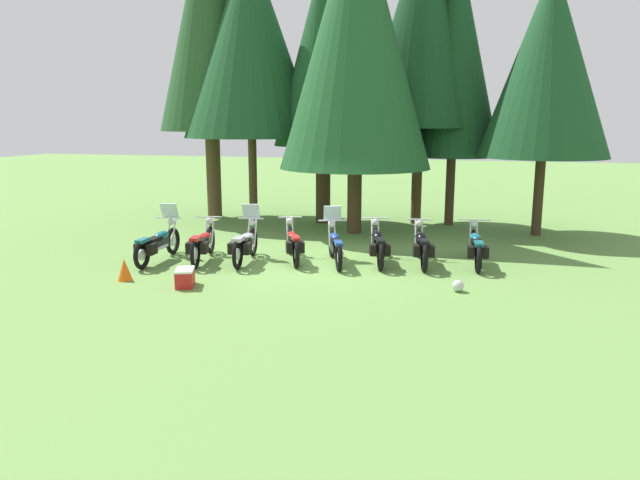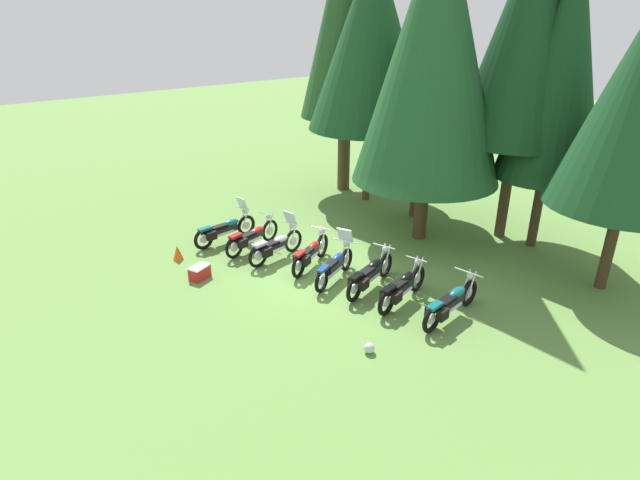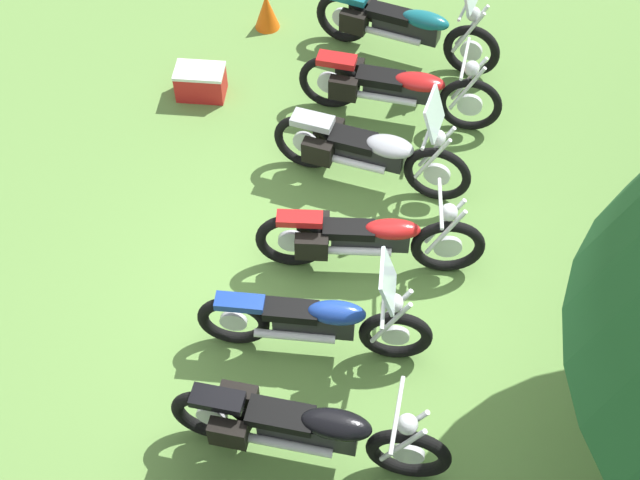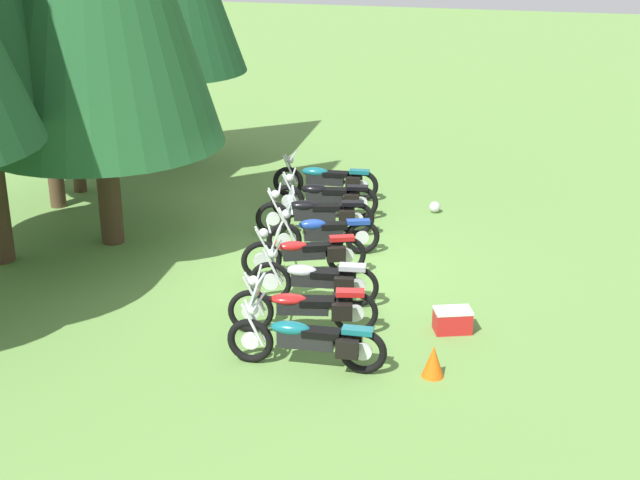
{
  "view_description": "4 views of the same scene",
  "coord_description": "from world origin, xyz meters",
  "px_view_note": "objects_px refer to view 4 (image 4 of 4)",
  "views": [
    {
      "loc": [
        3.78,
        -13.79,
        3.43
      ],
      "look_at": [
        0.13,
        0.06,
        0.55
      ],
      "focal_mm": 33.55,
      "sensor_mm": 36.0,
      "label": 1
    },
    {
      "loc": [
        9.85,
        -8.71,
        6.8
      ],
      "look_at": [
        -0.42,
        0.28,
        0.83
      ],
      "focal_mm": 28.91,
      "sensor_mm": 36.0,
      "label": 2
    },
    {
      "loc": [
        4.25,
        1.84,
        6.85
      ],
      "look_at": [
        -0.25,
        -0.34,
        0.57
      ],
      "focal_mm": 47.45,
      "sensor_mm": 36.0,
      "label": 3
    },
    {
      "loc": [
        -14.95,
        -4.02,
        6.47
      ],
      "look_at": [
        -0.07,
        -0.12,
        0.54
      ],
      "focal_mm": 50.93,
      "sensor_mm": 36.0,
      "label": 4
    }
  ],
  "objects_px": {
    "motorcycle_2": "(315,278)",
    "motorcycle_7": "(327,180)",
    "motorcycle_6": "(326,198)",
    "motorcycle_0": "(308,339)",
    "motorcycle_3": "(306,253)",
    "traffic_cone": "(433,361)",
    "dropped_helmet": "(435,207)",
    "picnic_cooler": "(452,320)",
    "motorcycle_4": "(321,232)",
    "motorcycle_5": "(317,214)",
    "motorcycle_1": "(306,307)"
  },
  "relations": [
    {
      "from": "motorcycle_2",
      "to": "motorcycle_0",
      "type": "bearing_deg",
      "value": 95.13
    },
    {
      "from": "motorcycle_0",
      "to": "dropped_helmet",
      "type": "xyz_separation_m",
      "value": [
        7.26,
        -0.83,
        -0.34
      ]
    },
    {
      "from": "dropped_helmet",
      "to": "motorcycle_7",
      "type": "bearing_deg",
      "value": 82.61
    },
    {
      "from": "motorcycle_4",
      "to": "traffic_cone",
      "type": "bearing_deg",
      "value": 103.72
    },
    {
      "from": "motorcycle_3",
      "to": "motorcycle_7",
      "type": "height_order",
      "value": "motorcycle_3"
    },
    {
      "from": "motorcycle_0",
      "to": "motorcycle_3",
      "type": "bearing_deg",
      "value": -77.35
    },
    {
      "from": "picnic_cooler",
      "to": "dropped_helmet",
      "type": "xyz_separation_m",
      "value": [
        5.57,
        1.05,
        -0.07
      ]
    },
    {
      "from": "motorcycle_0",
      "to": "traffic_cone",
      "type": "xyz_separation_m",
      "value": [
        0.21,
        -1.79,
        -0.22
      ]
    },
    {
      "from": "picnic_cooler",
      "to": "traffic_cone",
      "type": "relative_size",
      "value": 1.39
    },
    {
      "from": "motorcycle_0",
      "to": "motorcycle_3",
      "type": "xyz_separation_m",
      "value": [
        3.21,
        0.91,
        -0.02
      ]
    },
    {
      "from": "motorcycle_3",
      "to": "dropped_helmet",
      "type": "height_order",
      "value": "motorcycle_3"
    },
    {
      "from": "picnic_cooler",
      "to": "dropped_helmet",
      "type": "bearing_deg",
      "value": 10.73
    },
    {
      "from": "motorcycle_0",
      "to": "motorcycle_2",
      "type": "relative_size",
      "value": 1.08
    },
    {
      "from": "motorcycle_2",
      "to": "motorcycle_5",
      "type": "distance_m",
      "value": 3.24
    },
    {
      "from": "motorcycle_6",
      "to": "motorcycle_3",
      "type": "bearing_deg",
      "value": 87.35
    },
    {
      "from": "motorcycle_5",
      "to": "traffic_cone",
      "type": "relative_size",
      "value": 4.87
    },
    {
      "from": "motorcycle_6",
      "to": "motorcycle_0",
      "type": "bearing_deg",
      "value": 91.4
    },
    {
      "from": "motorcycle_2",
      "to": "dropped_helmet",
      "type": "height_order",
      "value": "motorcycle_2"
    },
    {
      "from": "motorcycle_0",
      "to": "motorcycle_3",
      "type": "distance_m",
      "value": 3.33
    },
    {
      "from": "motorcycle_7",
      "to": "traffic_cone",
      "type": "distance_m",
      "value": 8.14
    },
    {
      "from": "motorcycle_7",
      "to": "motorcycle_1",
      "type": "bearing_deg",
      "value": 96.74
    },
    {
      "from": "motorcycle_3",
      "to": "motorcycle_7",
      "type": "distance_m",
      "value": 4.44
    },
    {
      "from": "motorcycle_3",
      "to": "motorcycle_2",
      "type": "bearing_deg",
      "value": 89.52
    },
    {
      "from": "motorcycle_1",
      "to": "dropped_helmet",
      "type": "distance_m",
      "value": 6.32
    },
    {
      "from": "motorcycle_3",
      "to": "traffic_cone",
      "type": "bearing_deg",
      "value": 108.9
    },
    {
      "from": "motorcycle_2",
      "to": "motorcycle_4",
      "type": "relative_size",
      "value": 1.05
    },
    {
      "from": "traffic_cone",
      "to": "motorcycle_2",
      "type": "bearing_deg",
      "value": 49.55
    },
    {
      "from": "motorcycle_1",
      "to": "traffic_cone",
      "type": "height_order",
      "value": "motorcycle_1"
    },
    {
      "from": "motorcycle_2",
      "to": "motorcycle_6",
      "type": "distance_m",
      "value": 4.28
    },
    {
      "from": "motorcycle_3",
      "to": "traffic_cone",
      "type": "distance_m",
      "value": 4.04
    },
    {
      "from": "motorcycle_2",
      "to": "traffic_cone",
      "type": "bearing_deg",
      "value": 132.5
    },
    {
      "from": "picnic_cooler",
      "to": "motorcycle_3",
      "type": "bearing_deg",
      "value": 61.63
    },
    {
      "from": "motorcycle_6",
      "to": "traffic_cone",
      "type": "height_order",
      "value": "motorcycle_6"
    },
    {
      "from": "motorcycle_2",
      "to": "motorcycle_7",
      "type": "bearing_deg",
      "value": -84.79
    },
    {
      "from": "motorcycle_4",
      "to": "motorcycle_6",
      "type": "distance_m",
      "value": 2.08
    },
    {
      "from": "picnic_cooler",
      "to": "dropped_helmet",
      "type": "distance_m",
      "value": 5.66
    },
    {
      "from": "motorcycle_2",
      "to": "motorcycle_7",
      "type": "distance_m",
      "value": 5.59
    },
    {
      "from": "picnic_cooler",
      "to": "traffic_cone",
      "type": "bearing_deg",
      "value": 176.39
    },
    {
      "from": "motorcycle_7",
      "to": "dropped_helmet",
      "type": "relative_size",
      "value": 9.87
    },
    {
      "from": "motorcycle_3",
      "to": "motorcycle_4",
      "type": "bearing_deg",
      "value": -112.82
    },
    {
      "from": "motorcycle_3",
      "to": "picnic_cooler",
      "type": "relative_size",
      "value": 3.15
    },
    {
      "from": "motorcycle_3",
      "to": "traffic_cone",
      "type": "xyz_separation_m",
      "value": [
        -3.0,
        -2.7,
        -0.21
      ]
    },
    {
      "from": "motorcycle_4",
      "to": "motorcycle_6",
      "type": "bearing_deg",
      "value": -98.02
    },
    {
      "from": "motorcycle_1",
      "to": "motorcycle_3",
      "type": "xyz_separation_m",
      "value": [
        2.15,
        0.59,
        -0.0
      ]
    },
    {
      "from": "motorcycle_3",
      "to": "traffic_cone",
      "type": "height_order",
      "value": "motorcycle_3"
    },
    {
      "from": "dropped_helmet",
      "to": "picnic_cooler",
      "type": "bearing_deg",
      "value": -169.27
    },
    {
      "from": "motorcycle_3",
      "to": "motorcycle_1",
      "type": "bearing_deg",
      "value": 82.26
    },
    {
      "from": "motorcycle_7",
      "to": "picnic_cooler",
      "type": "relative_size",
      "value": 3.58
    },
    {
      "from": "dropped_helmet",
      "to": "motorcycle_0",
      "type": "bearing_deg",
      "value": 173.49
    },
    {
      "from": "motorcycle_1",
      "to": "traffic_cone",
      "type": "xyz_separation_m",
      "value": [
        -0.85,
        -2.11,
        -0.21
      ]
    }
  ]
}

